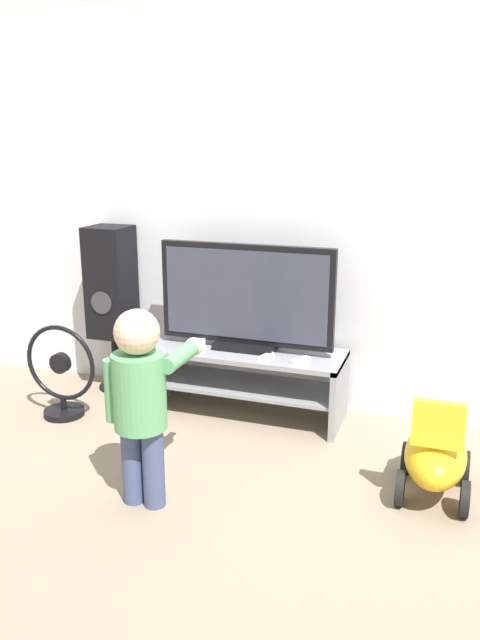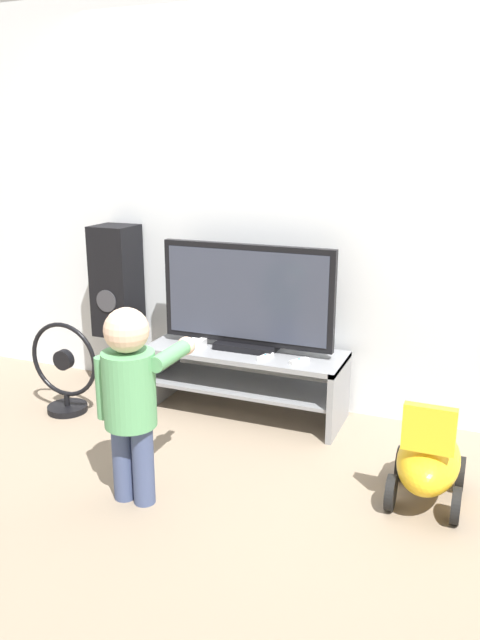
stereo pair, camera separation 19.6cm
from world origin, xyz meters
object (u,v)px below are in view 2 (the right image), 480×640
object	(u,v)px
remote_primary	(299,361)
floor_fan	(65,373)
speaker_tower	(117,284)
game_console	(199,345)
television	(247,299)
remote_secondary	(266,357)
ride_on_toy	(428,461)
child	(131,390)

from	to	relation	value
remote_primary	floor_fan	size ratio (longest dim) A/B	0.21
remote_primary	speaker_tower	world-z (taller)	speaker_tower
game_console	speaker_tower	xyz separation A→B (m)	(-0.72, 0.20, 0.29)
speaker_tower	floor_fan	distance (m)	0.71
television	floor_fan	xyz separation A→B (m)	(-1.08, -0.43, -0.49)
game_console	speaker_tower	distance (m)	0.80
remote_primary	remote_secondary	world-z (taller)	same
game_console	remote_primary	bearing A→B (deg)	-1.48
game_console	remote_primary	world-z (taller)	game_console
game_console	floor_fan	bearing A→B (deg)	-158.10
remote_secondary	ride_on_toy	size ratio (longest dim) A/B	0.24
television	game_console	distance (m)	0.43
child	floor_fan	distance (m)	1.24
speaker_tower	remote_primary	bearing A→B (deg)	-9.11
television	ride_on_toy	size ratio (longest dim) A/B	1.95
speaker_tower	ride_on_toy	xyz separation A→B (m)	(2.19, -0.72, -0.53)
remote_primary	game_console	bearing A→B (deg)	178.52
child	ride_on_toy	size ratio (longest dim) A/B	1.71
remote_secondary	game_console	bearing A→B (deg)	177.70
television	child	distance (m)	1.17
speaker_tower	floor_fan	size ratio (longest dim) A/B	1.91
floor_fan	ride_on_toy	distance (m)	2.28
speaker_tower	television	bearing A→B (deg)	-5.64
television	floor_fan	world-z (taller)	television
game_console	child	size ratio (longest dim) A/B	0.17
remote_secondary	floor_fan	size ratio (longest dim) A/B	0.22
child	ride_on_toy	xyz separation A→B (m)	(1.31, 0.53, -0.36)
child	speaker_tower	bearing A→B (deg)	125.27
speaker_tower	child	bearing A→B (deg)	-54.73
remote_secondary	ride_on_toy	xyz separation A→B (m)	(1.02, -0.50, -0.23)
child	speaker_tower	xyz separation A→B (m)	(-0.88, 1.25, 0.17)
ride_on_toy	game_console	bearing A→B (deg)	160.73
remote_secondary	ride_on_toy	world-z (taller)	ride_on_toy
game_console	ride_on_toy	distance (m)	1.58
remote_primary	speaker_tower	bearing A→B (deg)	170.89
remote_secondary	television	bearing A→B (deg)	144.10
game_console	speaker_tower	world-z (taller)	speaker_tower
ride_on_toy	television	bearing A→B (deg)	152.44
television	game_console	xyz separation A→B (m)	(-0.28, -0.11, -0.30)
speaker_tower	floor_fan	xyz separation A→B (m)	(-0.08, -0.52, -0.48)
remote_secondary	speaker_tower	xyz separation A→B (m)	(-1.17, 0.22, 0.30)
game_console	child	bearing A→B (deg)	-81.02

